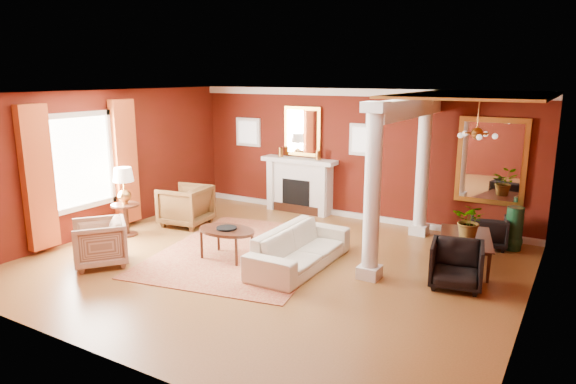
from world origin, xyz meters
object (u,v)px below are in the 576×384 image
Objects in this scene: side_table at (124,191)px; dining_table at (467,243)px; armchair_leopard at (186,204)px; armchair_stripe at (99,241)px; coffee_table at (227,232)px; sofa at (300,242)px.

side_table is 6.57m from dining_table.
armchair_leopard is 2.60m from armchair_stripe.
coffee_table is at bearing 76.67° from armchair_stripe.
armchair_stripe is 0.59× the size of dining_table.
armchair_leopard is 2.39m from coffee_table.
dining_table is at bearing 87.62° from armchair_leopard.
armchair_stripe is 6.25m from dining_table.
side_table is at bearing 160.82° from armchair_stripe.
armchair_leopard is at bearing 65.11° from side_table.
dining_table is at bearing -60.13° from sofa.
side_table is (-0.54, -1.17, 0.45)m from armchair_leopard.
side_table is (-0.90, 1.40, 0.50)m from armchair_stripe.
sofa is 1.62× the size of side_table.
coffee_table is 2.63m from side_table.
armchair_stripe is 0.80× the size of coffee_table.
sofa is at bearing 107.45° from dining_table.
coffee_table is at bearing -1.21° from side_table.
armchair_leopard reaches higher than coffee_table.
armchair_stripe is (0.36, -2.58, -0.05)m from armchair_leopard.
armchair_leopard is 5.80m from dining_table.
dining_table reaches higher than coffee_table.
armchair_stripe is at bearing 0.16° from armchair_leopard.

